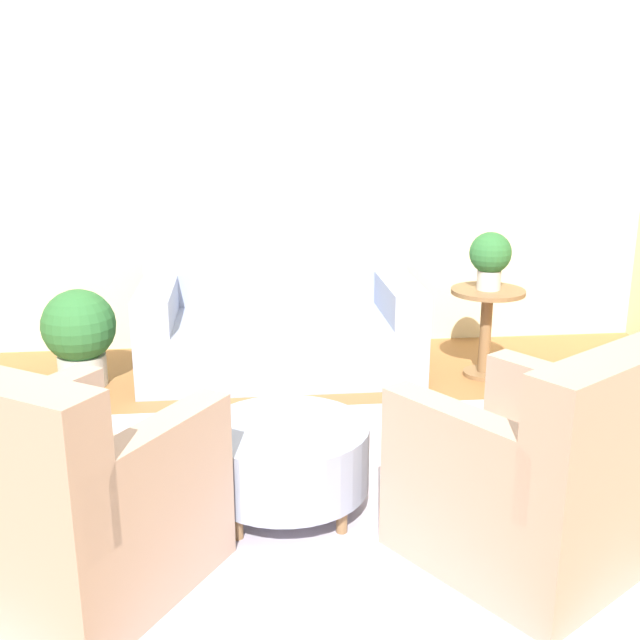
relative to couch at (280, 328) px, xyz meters
name	(u,v)px	position (x,y,z in m)	size (l,w,h in m)	color
ground_plane	(301,503)	(-0.01, -1.93, -0.30)	(16.00, 16.00, 0.00)	#996638
wall_back	(272,165)	(-0.01, 0.63, 1.10)	(9.00, 0.12, 2.80)	beige
rug	(301,502)	(-0.01, -1.93, -0.30)	(2.80, 2.32, 0.01)	#BCB2C1
couch	(280,328)	(0.00, 0.00, 0.00)	(1.92, 0.98, 0.84)	#8E99B2
armchair_left	(72,506)	(-0.92, -2.49, 0.06)	(1.15, 1.16, 0.96)	tan
armchair_right	(537,482)	(0.91, -2.49, 0.06)	(1.15, 1.16, 0.96)	tan
ottoman_table	(286,456)	(-0.08, -1.98, -0.03)	(0.76, 0.76, 0.42)	#8E99B2
side_table	(486,318)	(1.41, -0.30, 0.12)	(0.50, 0.50, 0.62)	olive
potted_plant_on_side_table	(490,257)	(1.41, -0.30, 0.55)	(0.28, 0.28, 0.39)	beige
potted_plant_floor	(79,333)	(-1.35, -0.20, 0.07)	(0.49, 0.49, 0.66)	beige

